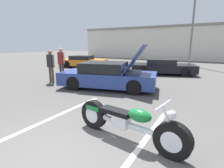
{
  "coord_description": "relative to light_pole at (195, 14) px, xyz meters",
  "views": [
    {
      "loc": [
        2.25,
        -1.8,
        2.03
      ],
      "look_at": [
        -0.45,
        2.84,
        0.8
      ],
      "focal_mm": 28.0,
      "sensor_mm": 36.0,
      "label": 1
    }
  ],
  "objects": [
    {
      "name": "parked_car_left_row",
      "position": [
        -8.19,
        -5.95,
        -4.17
      ],
      "size": [
        4.41,
        3.01,
        1.04
      ],
      "rotation": [
        0.0,
        0.0,
        0.32
      ],
      "color": "orange",
      "rests_on": "ground"
    },
    {
      "name": "spectator_midground",
      "position": [
        -5.71,
        -10.96,
        -3.59
      ],
      "size": [
        0.52,
        0.24,
        1.82
      ],
      "color": "#333338",
      "rests_on": "ground"
    },
    {
      "name": "parked_car_mid_row",
      "position": [
        -1.04,
        -6.12,
        -4.18
      ],
      "size": [
        4.55,
        3.07,
        1.04
      ],
      "rotation": [
        0.0,
        0.0,
        0.32
      ],
      "color": "black",
      "rests_on": "ground"
    },
    {
      "name": "motorcycle",
      "position": [
        0.54,
        -15.18,
        -4.27
      ],
      "size": [
        2.64,
        0.75,
        0.99
      ],
      "rotation": [
        0.0,
        0.0,
        -0.14
      ],
      "color": "black",
      "rests_on": "ground"
    },
    {
      "name": "far_building",
      "position": [
        -0.27,
        7.14,
        -2.35
      ],
      "size": [
        32.0,
        4.2,
        4.4
      ],
      "color": "beige",
      "rests_on": "ground"
    },
    {
      "name": "parking_stripe_middle",
      "position": [
        0.89,
        -15.39,
        -4.68
      ],
      "size": [
        0.12,
        4.68,
        0.01
      ],
      "primitive_type": "cube",
      "color": "white",
      "rests_on": "ground"
    },
    {
      "name": "ground_plane",
      "position": [
        -0.27,
        -16.49,
        -4.69
      ],
      "size": [
        80.0,
        80.0,
        0.0
      ],
      "primitive_type": "plane",
      "color": "#514F4C"
    },
    {
      "name": "show_car_hood_open",
      "position": [
        -2.19,
        -11.47,
        -4.09
      ],
      "size": [
        4.68,
        2.81,
        2.03
      ],
      "rotation": [
        0.0,
        0.0,
        0.25
      ],
      "color": "navy",
      "rests_on": "ground"
    },
    {
      "name": "spectator_near_motorcycle",
      "position": [
        -5.48,
        -11.94,
        -3.66
      ],
      "size": [
        0.52,
        0.23,
        1.73
      ],
      "color": "brown",
      "rests_on": "ground"
    },
    {
      "name": "parking_stripe_foreground",
      "position": [
        -1.78,
        -15.39,
        -4.68
      ],
      "size": [
        0.12,
        4.68,
        0.01
      ],
      "primitive_type": "cube",
      "color": "white",
      "rests_on": "ground"
    },
    {
      "name": "light_pole",
      "position": [
        0.0,
        0.0,
        0.0
      ],
      "size": [
        1.21,
        0.28,
        8.6
      ],
      "color": "slate",
      "rests_on": "ground"
    }
  ]
}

